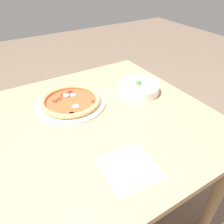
# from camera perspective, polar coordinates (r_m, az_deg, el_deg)

# --- Properties ---
(ground_plane) EXTENTS (8.00, 8.00, 0.00)m
(ground_plane) POSITION_cam_1_polar(r_m,az_deg,el_deg) (1.56, -3.01, -23.60)
(ground_plane) COLOR brown
(dining_table) EXTENTS (1.00, 1.06, 0.72)m
(dining_table) POSITION_cam_1_polar(r_m,az_deg,el_deg) (1.07, -4.03, -6.17)
(dining_table) COLOR tan
(dining_table) RESTS_ON ground_plane
(pizza) EXTENTS (0.35, 0.35, 0.04)m
(pizza) POSITION_cam_1_polar(r_m,az_deg,el_deg) (1.11, -10.73, 2.74)
(pizza) COLOR white
(pizza) RESTS_ON dining_table
(bowl) EXTENTS (0.22, 0.22, 0.07)m
(bowl) POSITION_cam_1_polar(r_m,az_deg,el_deg) (1.20, 7.02, 6.44)
(bowl) COLOR white
(bowl) RESTS_ON dining_table
(napkin) EXTENTS (0.20, 0.20, 0.00)m
(napkin) POSITION_cam_1_polar(r_m,az_deg,el_deg) (0.80, 4.54, -14.37)
(napkin) COLOR white
(napkin) RESTS_ON dining_table
(fork) EXTENTS (0.03, 0.19, 0.00)m
(fork) POSITION_cam_1_polar(r_m,az_deg,el_deg) (0.81, 3.28, -12.99)
(fork) COLOR silver
(fork) RESTS_ON napkin
(knife) EXTENTS (0.03, 0.20, 0.01)m
(knife) POSITION_cam_1_polar(r_m,az_deg,el_deg) (0.78, 5.06, -15.60)
(knife) COLOR silver
(knife) RESTS_ON napkin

